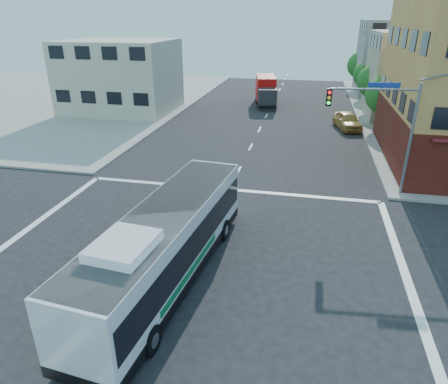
# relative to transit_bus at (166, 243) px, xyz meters

# --- Properties ---
(ground) EXTENTS (120.00, 120.00, 0.00)m
(ground) POSITION_rel_transit_bus_xyz_m (0.63, 0.60, -1.79)
(ground) COLOR black
(ground) RESTS_ON ground
(sidewalk_nw) EXTENTS (50.00, 50.00, 0.15)m
(sidewalk_nw) POSITION_rel_transit_bus_xyz_m (-34.37, 35.60, -1.71)
(sidewalk_nw) COLOR gray
(sidewalk_nw) RESTS_ON ground
(building_east_near) EXTENTS (12.06, 10.06, 9.00)m
(building_east_near) POSITION_rel_transit_bus_xyz_m (17.61, 34.58, 2.72)
(building_east_near) COLOR #C0B393
(building_east_near) RESTS_ON ground
(building_east_far) EXTENTS (12.06, 10.06, 10.00)m
(building_east_far) POSITION_rel_transit_bus_xyz_m (17.61, 48.58, 3.22)
(building_east_far) COLOR gray
(building_east_far) RESTS_ON ground
(building_west) EXTENTS (12.06, 10.06, 8.00)m
(building_west) POSITION_rel_transit_bus_xyz_m (-16.39, 30.58, 2.22)
(building_west) COLOR #C1B6A0
(building_west) RESTS_ON ground
(signal_mast_ne) EXTENTS (7.91, 1.13, 8.07)m
(signal_mast_ne) POSITION_rel_transit_bus_xyz_m (9.71, 11.22, 3.19)
(signal_mast_ne) COLOR slate
(signal_mast_ne) RESTS_ON ground
(street_tree_a) EXTENTS (3.60, 3.60, 5.53)m
(street_tree_a) POSITION_rel_transit_bus_xyz_m (12.54, 28.53, 1.80)
(street_tree_a) COLOR #342513
(street_tree_a) RESTS_ON ground
(street_tree_b) EXTENTS (3.80, 3.80, 5.79)m
(street_tree_b) POSITION_rel_transit_bus_xyz_m (12.54, 36.53, 1.96)
(street_tree_b) COLOR #342513
(street_tree_b) RESTS_ON ground
(street_tree_c) EXTENTS (3.40, 3.40, 5.29)m
(street_tree_c) POSITION_rel_transit_bus_xyz_m (12.54, 44.53, 1.67)
(street_tree_c) COLOR #342513
(street_tree_c) RESTS_ON ground
(street_tree_d) EXTENTS (4.00, 4.00, 6.03)m
(street_tree_d) POSITION_rel_transit_bus_xyz_m (12.54, 52.53, 2.09)
(street_tree_d) COLOR #342513
(street_tree_d) RESTS_ON ground
(transit_bus) EXTENTS (3.88, 12.56, 3.66)m
(transit_bus) POSITION_rel_transit_bus_xyz_m (0.00, 0.00, 0.00)
(transit_bus) COLOR black
(transit_bus) RESTS_ON ground
(box_truck) EXTENTS (3.54, 7.95, 3.45)m
(box_truck) POSITION_rel_transit_bus_xyz_m (-0.22, 37.83, -0.11)
(box_truck) COLOR #26272C
(box_truck) RESTS_ON ground
(parked_car) EXTENTS (3.03, 5.25, 1.68)m
(parked_car) POSITION_rel_transit_bus_xyz_m (9.21, 27.74, -0.95)
(parked_car) COLOR #B88A3F
(parked_car) RESTS_ON ground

